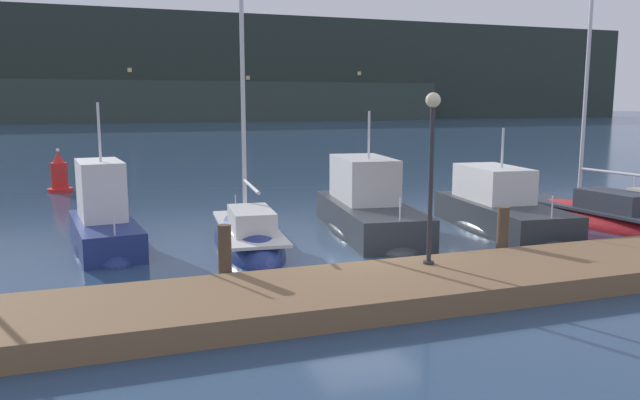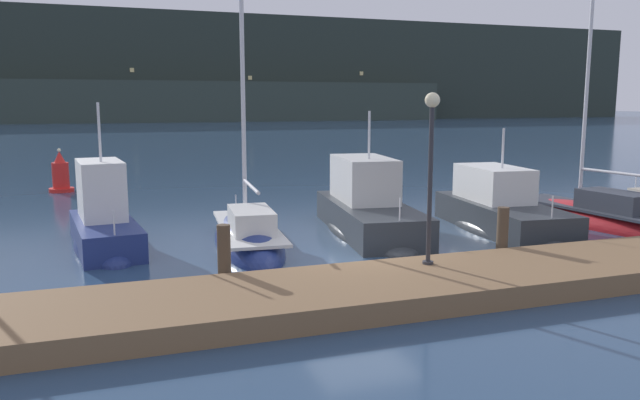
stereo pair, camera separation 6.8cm
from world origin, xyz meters
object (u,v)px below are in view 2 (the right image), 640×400
Objects in this scene: sailboat_berth_5 at (248,241)px; sailboat_berth_8 at (593,220)px; motorboat_berth_6 at (368,217)px; channel_buoy at (61,176)px; motorboat_berth_7 at (500,219)px; dock_lamppost at (431,150)px; motorboat_berth_4 at (105,232)px.

sailboat_berth_5 is 11.36m from sailboat_berth_8.
motorboat_berth_6 is 7.58m from sailboat_berth_8.
channel_buoy is at bearing 113.16° from sailboat_berth_5.
dock_lamppost is at bearing -138.40° from motorboat_berth_7.
sailboat_berth_5 is at bearing 119.98° from dock_lamppost.
sailboat_berth_8 is at bearing -6.35° from motorboat_berth_4.
dock_lamppost is at bearing -153.24° from sailboat_berth_8.
sailboat_berth_8 is 9.89m from dock_lamppost.
motorboat_berth_7 is 3.49m from sailboat_berth_8.
channel_buoy is (-1.76, 11.95, 0.29)m from motorboat_berth_4.
sailboat_berth_5 is 6.42m from dock_lamppost.
motorboat_berth_4 is at bearing 138.13° from dock_lamppost.
channel_buoy is 19.90m from dock_lamppost.
channel_buoy is at bearing 141.05° from sailboat_berth_8.
motorboat_berth_4 is at bearing 176.78° from motorboat_berth_6.
sailboat_berth_5 is at bearing -14.39° from motorboat_berth_4.
dock_lamppost is at bearing -64.86° from channel_buoy.
sailboat_berth_8 is at bearing -3.61° from sailboat_berth_5.
dock_lamppost reaches higher than motorboat_berth_7.
motorboat_berth_7 is 0.71× the size of sailboat_berth_8.
motorboat_berth_4 is 11.72m from motorboat_berth_7.
sailboat_berth_8 is 2.46× the size of dock_lamppost.
sailboat_berth_8 is at bearing -2.60° from motorboat_berth_7.
channel_buoy is at bearing 98.39° from motorboat_berth_4.
dock_lamppost reaches higher than motorboat_berth_6.
motorboat_berth_6 is 0.76× the size of sailboat_berth_8.
motorboat_berth_6 is at bearing -3.22° from motorboat_berth_4.
motorboat_berth_4 is at bearing 172.54° from motorboat_berth_7.
sailboat_berth_5 is 7.88m from motorboat_berth_7.
motorboat_berth_4 is 3.90m from sailboat_berth_5.
motorboat_berth_4 is 9.26m from dock_lamppost.
channel_buoy is (-16.86, 13.63, 0.60)m from sailboat_berth_8.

